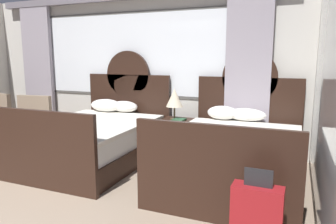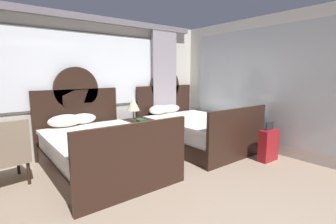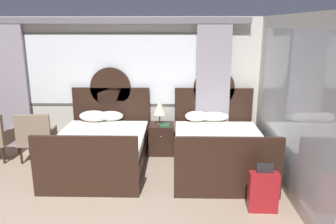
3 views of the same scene
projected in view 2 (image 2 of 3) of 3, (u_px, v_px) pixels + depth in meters
The scene contains 9 objects.
wall_back_window at pixel (75, 81), 4.71m from camera, with size 6.07×0.22×2.70m.
wall_right_mirror at pixel (273, 85), 4.78m from camera, with size 0.08×4.70×2.70m.
bed_near_window at pixel (100, 148), 3.99m from camera, with size 1.60×2.23×1.70m.
bed_near_mirror at pixel (194, 130), 5.29m from camera, with size 1.60×2.23×1.70m.
nightstand_between_beds at pixel (135, 134), 5.19m from camera, with size 0.49×0.52×0.60m.
table_lamp_on_nightstand at pixel (133, 104), 5.06m from camera, with size 0.27×0.27×0.50m.
book_on_nightstand at pixel (140, 120), 5.10m from camera, with size 0.18×0.26×0.03m.
armchair_by_window_left at pixel (2, 152), 3.38m from camera, with size 0.69×0.69×0.95m.
suitcase_on_floor at pixel (268, 145), 4.43m from camera, with size 0.41×0.18×0.72m.
Camera 2 is at (-1.52, -0.74, 1.58)m, focal length 26.09 mm.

